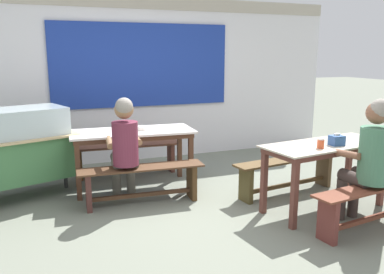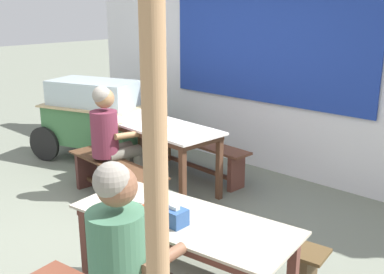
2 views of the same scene
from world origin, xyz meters
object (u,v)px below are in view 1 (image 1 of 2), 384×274
Objects in this scene: bench_far_front at (142,180)px; bench_near_back at (287,170)px; food_cart at (14,147)px; bench_near_front at (370,202)px; bench_far_back at (127,154)px; dining_table_near at (326,151)px; tissue_box at (337,140)px; person_left_back_turned at (125,144)px; dining_table_far at (133,137)px; soup_bowl at (141,128)px; condiment_jar at (321,143)px; person_near_front at (371,155)px.

bench_far_front and bench_near_back have the same top height.
bench_near_front is at bearing -33.89° from food_cart.
food_cart reaches higher than bench_far_back.
food_cart is (-3.29, 1.66, -0.04)m from dining_table_near.
bench_near_back is at bearing 98.99° from tissue_box.
person_left_back_turned reaches higher than bench_near_back.
soup_bowl is (0.11, -0.02, 0.11)m from dining_table_far.
food_cart is 3.77m from tissue_box.
bench_far_front is (-0.08, -1.22, -0.02)m from bench_far_back.
dining_table_far is 0.72m from bench_far_back.
condiment_jar is at bearing -100.64° from bench_near_back.
bench_far_back is 3.34m from bench_near_front.
person_near_front is at bearing -51.36° from condiment_jar.
bench_far_back is 0.86× the size of food_cart.
dining_table_near is at bearing 36.21° from condiment_jar.
tissue_box is at bearing -28.04° from bench_far_front.
dining_table_far is 1.44m from food_cart.
person_near_front reaches higher than bench_near_back.
dining_table_far reaches higher than bench_far_back.
soup_bowl is at bearing 75.41° from bench_far_front.
bench_far_front is 1.85m from bench_near_back.
person_left_back_turned is at bearing 144.07° from person_near_front.
person_near_front is (0.16, -1.15, 0.47)m from bench_near_back.
bench_far_back is 2.85m from condiment_jar.
condiment_jar reaches higher than bench_far_front.
tissue_box reaches higher than dining_table_far.
dining_table_far is 1.12× the size of bench_near_front.
dining_table_far is 2.36m from condiment_jar.
condiment_jar is (1.63, -1.69, 0.14)m from dining_table_far.
bench_near_front is 1.13× the size of person_left_back_turned.
person_left_back_turned is at bearing 147.50° from condiment_jar.
bench_far_front is 10.33× the size of tissue_box.
tissue_box is 2.41m from soup_bowl.
soup_bowl is at bearing 151.37° from bench_near_back.
bench_far_back is 0.80m from soup_bowl.
soup_bowl is (-1.66, 0.91, 0.50)m from bench_near_back.
dining_table_far is 11.23× the size of tissue_box.
bench_far_front is 2.07m from condiment_jar.
bench_near_front is at bearing -82.56° from bench_near_back.
tissue_box is at bearing -72.66° from dining_table_near.
tissue_box is at bearing 95.19° from bench_near_front.
condiment_jar is at bearing 124.41° from bench_near_front.
condiment_jar is 0.66× the size of soup_bowl.
soup_bowl is (-1.74, 1.52, 0.12)m from dining_table_near.
food_cart reaches higher than dining_table_far.
bench_near_front is at bearing -47.81° from dining_table_far.
bench_far_back is at bearing 129.45° from tissue_box.
person_left_back_turned is (-0.21, -0.52, 0.04)m from dining_table_far.
bench_near_front is (1.94, -2.14, -0.41)m from dining_table_far.
tissue_box is at bearing -27.99° from food_cart.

